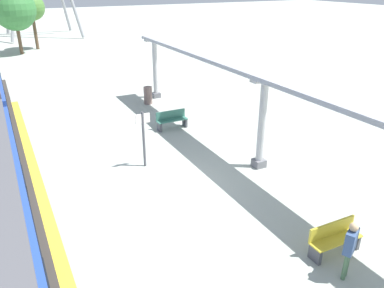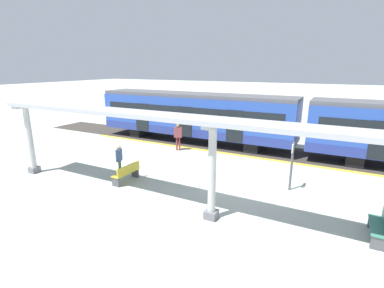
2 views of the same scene
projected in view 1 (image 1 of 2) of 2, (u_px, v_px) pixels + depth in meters
ground_plane at (169, 188)px, 13.10m from camera, size 176.00×176.00×0.00m
tactile_edge_strip at (48, 219)px, 11.42m from camera, size 0.35×26.40×0.01m
canopy_pillar_second at (262, 124)px, 13.86m from camera, size 1.10×0.44×3.47m
canopy_pillar_third at (155, 69)px, 22.21m from camera, size 1.10×0.44×3.47m
canopy_beam at (263, 75)px, 13.27m from camera, size 1.20×21.06×0.16m
bench_near_end at (172, 120)px, 18.09m from camera, size 1.50×0.44×0.86m
bench_mid_platform at (334, 238)px, 9.88m from camera, size 1.51×0.48×0.86m
trash_bin at (148, 95)px, 21.61m from camera, size 0.48×0.48×0.99m
platform_info_sign at (143, 134)px, 14.08m from camera, size 0.56×0.10×2.20m
passenger_by_the_benches at (350, 244)px, 8.80m from camera, size 0.50×0.39×1.58m
tree_left_background at (14, 9)px, 34.16m from camera, size 3.85×3.85×5.98m
tree_right_background at (31, 8)px, 36.68m from camera, size 2.54×2.54×5.30m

